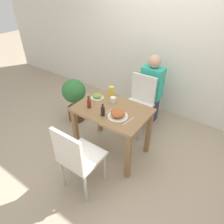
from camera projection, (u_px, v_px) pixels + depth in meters
The scene contains 15 objects.
ground_plane at pixel (112, 150), 2.97m from camera, with size 16.00×16.00×0.00m, color tan.
wall_back at pixel (163, 39), 3.20m from camera, with size 8.00×0.05×2.60m.
dining_table at pixel (112, 117), 2.63m from camera, with size 0.95×0.65×0.74m.
chair_near at pixel (77, 156), 2.17m from camera, with size 0.42×0.42×0.91m.
chair_far at pixel (139, 101), 3.12m from camera, with size 0.42×0.42×0.91m.
food_plate at pixel (118, 114), 2.39m from camera, with size 0.25×0.25×0.09m.
side_plate at pixel (97, 96), 2.76m from camera, with size 0.18×0.18×0.07m.
drink_cup at pixel (113, 100), 2.66m from camera, with size 0.08×0.08×0.08m.
juice_glass at pixel (112, 91), 2.79m from camera, with size 0.07×0.07×0.14m.
sauce_bottle at pixel (89, 103), 2.54m from camera, with size 0.05×0.05×0.17m.
condiment_bottle at pixel (103, 111), 2.40m from camera, with size 0.05×0.05×0.17m.
fork_utensil at pixel (107, 112), 2.48m from camera, with size 0.02×0.18×0.00m.
spoon_utensil at pixel (129, 121), 2.34m from camera, with size 0.04×0.20×0.00m.
potted_plant_left at pixel (75, 97), 3.34m from camera, with size 0.39×0.39×0.77m.
person_figure at pixel (151, 90), 3.29m from camera, with size 0.34×0.22×1.17m.
Camera 1 is at (1.21, -1.74, 2.16)m, focal length 32.00 mm.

